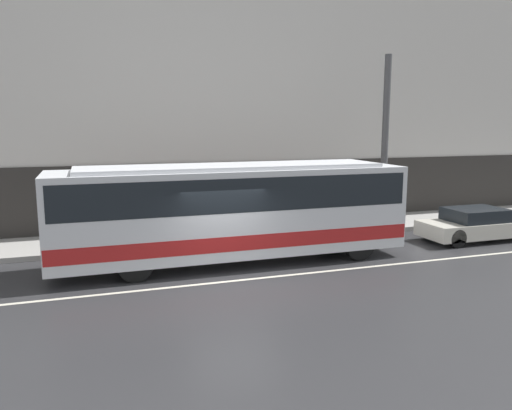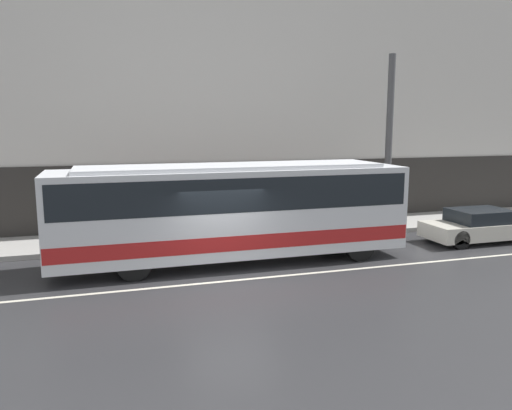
% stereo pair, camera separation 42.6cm
% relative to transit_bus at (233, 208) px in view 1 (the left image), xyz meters
% --- Properties ---
extents(ground_plane, '(60.00, 60.00, 0.00)m').
position_rel_transit_bus_xyz_m(ground_plane, '(-0.63, -1.91, -1.76)').
color(ground_plane, '#2D2D30').
extents(sidewalk, '(60.00, 3.03, 0.18)m').
position_rel_transit_bus_xyz_m(sidewalk, '(-0.63, 3.61, -1.67)').
color(sidewalk, '#A09E99').
rests_on(sidewalk, ground_plane).
extents(building_facade, '(60.00, 0.35, 12.95)m').
position_rel_transit_bus_xyz_m(building_facade, '(-0.63, 5.26, 4.50)').
color(building_facade, silver).
rests_on(building_facade, ground_plane).
extents(lane_stripe, '(54.00, 0.14, 0.01)m').
position_rel_transit_bus_xyz_m(lane_stripe, '(-0.63, -1.91, -1.76)').
color(lane_stripe, beige).
rests_on(lane_stripe, ground_plane).
extents(transit_bus, '(11.12, 2.48, 3.12)m').
position_rel_transit_bus_xyz_m(transit_bus, '(0.00, 0.00, 0.00)').
color(transit_bus, silver).
rests_on(transit_bus, ground_plane).
extents(sedan_white_front, '(4.42, 1.75, 1.22)m').
position_rel_transit_bus_xyz_m(sedan_white_front, '(9.62, -0.00, -1.17)').
color(sedan_white_front, beige).
rests_on(sedan_white_front, ground_plane).
extents(utility_pole_near, '(0.27, 0.27, 6.89)m').
position_rel_transit_bus_xyz_m(utility_pole_near, '(7.12, 2.58, 1.86)').
color(utility_pole_near, '#4C4C4F').
rests_on(utility_pole_near, sidewalk).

